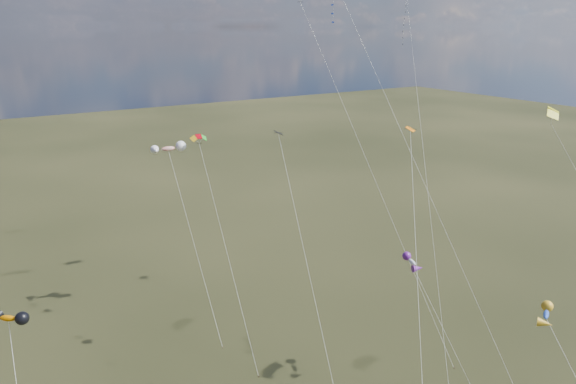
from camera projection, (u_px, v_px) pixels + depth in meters
diamond_black_high at (407, 39)px, 57.98m from camera, size 13.17×23.10×37.12m
diamond_navy_tall at (349, 35)px, 49.50m from camera, size 4.33×25.87×37.76m
diamond_black_mid at (299, 227)px, 45.28m from camera, size 4.77×18.99×23.73m
diamond_orange_center at (417, 275)px, 35.82m from camera, size 14.05×18.88×25.54m
parafoil_yellow at (554, 111)px, 42.52m from camera, size 11.37×14.39×27.17m
parafoil_tricolor at (199, 138)px, 58.64m from camera, size 2.66×17.36×21.60m
novelty_orange_black at (8, 319)px, 34.34m from camera, size 2.45×12.97×14.98m
novelty_white_purple at (412, 262)px, 47.92m from camera, size 4.31×7.49×12.61m
novelty_redwhite_stripe at (168, 149)px, 58.99m from camera, size 3.41×13.21×20.44m
novelty_blue_yellow at (547, 316)px, 35.33m from camera, size 2.57×13.73×14.61m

